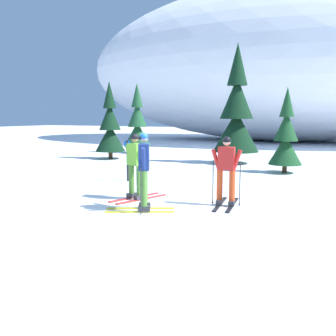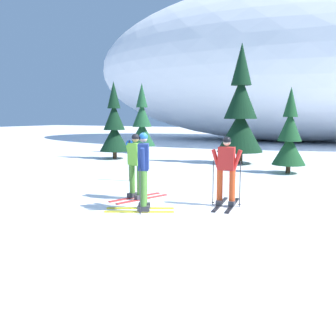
# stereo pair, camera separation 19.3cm
# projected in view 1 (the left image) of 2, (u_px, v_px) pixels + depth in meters

# --- Properties ---
(ground_plane) EXTENTS (120.00, 120.00, 0.00)m
(ground_plane) POSITION_uv_depth(u_px,v_px,m) (160.00, 204.00, 9.86)
(ground_plane) COLOR white
(skier_lime_jacket) EXTENTS (0.99, 1.77, 1.78)m
(skier_lime_jacket) POSITION_uv_depth(u_px,v_px,m) (135.00, 165.00, 10.28)
(skier_lime_jacket) COLOR red
(skier_lime_jacket) RESTS_ON ground
(skier_red_jacket) EXTENTS (0.78, 1.70, 1.74)m
(skier_red_jacket) POSITION_uv_depth(u_px,v_px,m) (226.00, 170.00, 9.53)
(skier_red_jacket) COLOR black
(skier_red_jacket) RESTS_ON ground
(skier_navy_jacket) EXTENTS (1.66, 1.14, 1.86)m
(skier_navy_jacket) POSITION_uv_depth(u_px,v_px,m) (144.00, 170.00, 9.03)
(skier_navy_jacket) COLOR gold
(skier_navy_jacket) RESTS_ON ground
(pine_tree_far_left) EXTENTS (1.61, 1.61, 4.18)m
(pine_tree_far_left) POSITION_uv_depth(u_px,v_px,m) (137.00, 124.00, 23.11)
(pine_tree_far_left) COLOR #47301E
(pine_tree_far_left) RESTS_ON ground
(pine_tree_center_left) EXTENTS (1.54, 1.54, 4.00)m
(pine_tree_center_left) POSITION_uv_depth(u_px,v_px,m) (110.00, 127.00, 19.89)
(pine_tree_center_left) COLOR #47301E
(pine_tree_center_left) RESTS_ON ground
(pine_tree_center_right) EXTENTS (2.15, 2.15, 5.56)m
(pine_tree_center_right) POSITION_uv_depth(u_px,v_px,m) (236.00, 114.00, 17.92)
(pine_tree_center_right) COLOR #47301E
(pine_tree_center_right) RESTS_ON ground
(pine_tree_far_right) EXTENTS (1.30, 1.30, 3.36)m
(pine_tree_far_right) POSITION_uv_depth(u_px,v_px,m) (286.00, 137.00, 15.02)
(pine_tree_far_right) COLOR #47301E
(pine_tree_far_right) RESTS_ON ground
(snow_ridge_background) EXTENTS (36.97, 19.96, 13.38)m
(snow_ridge_background) POSITION_uv_depth(u_px,v_px,m) (283.00, 64.00, 33.53)
(snow_ridge_background) COLOR white
(snow_ridge_background) RESTS_ON ground
(trail_marker_post) EXTENTS (0.28, 0.07, 1.42)m
(trail_marker_post) POSITION_uv_depth(u_px,v_px,m) (128.00, 158.00, 13.18)
(trail_marker_post) COLOR black
(trail_marker_post) RESTS_ON ground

